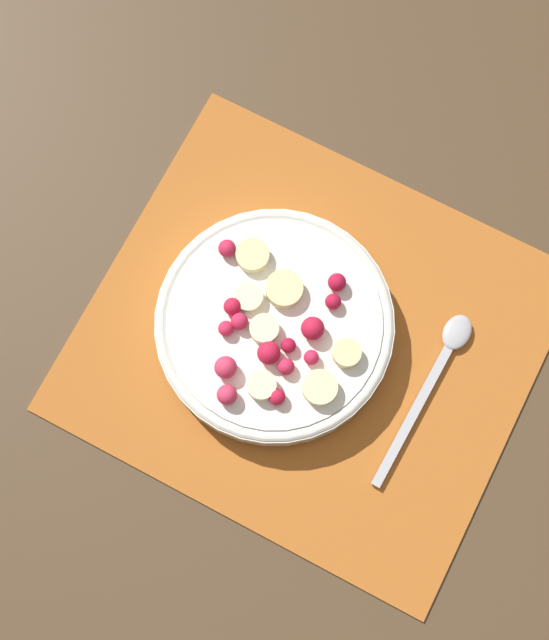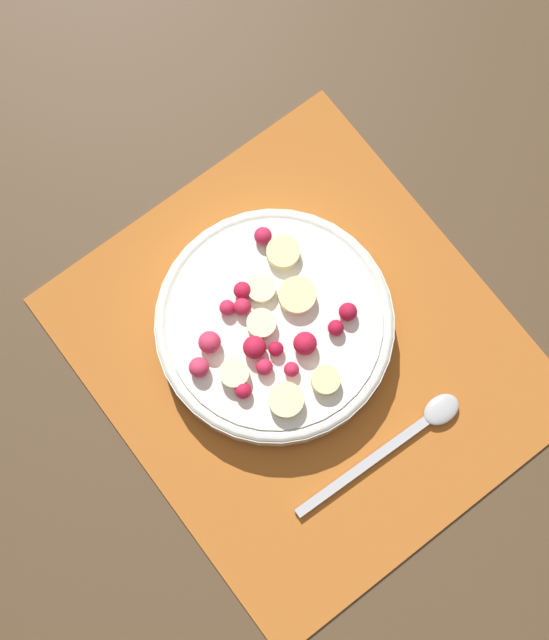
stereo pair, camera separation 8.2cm
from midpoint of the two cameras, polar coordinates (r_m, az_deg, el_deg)
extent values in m
plane|color=#4C3823|center=(0.86, 4.51, -2.78)|extent=(3.00, 3.00, 0.00)
cube|color=#B26023|center=(0.86, 4.53, -2.75)|extent=(0.42, 0.37, 0.01)
cylinder|color=silver|center=(0.84, 2.71, -0.99)|extent=(0.22, 0.22, 0.03)
torus|color=silver|center=(0.83, 2.75, -0.81)|extent=(0.22, 0.22, 0.01)
cylinder|color=white|center=(0.82, 2.77, -0.74)|extent=(0.20, 0.20, 0.00)
cylinder|color=#F4EAB7|center=(0.82, 1.96, -0.86)|extent=(0.04, 0.04, 0.01)
cylinder|color=beige|center=(0.82, 4.23, 0.95)|extent=(0.05, 0.05, 0.01)
cylinder|color=beige|center=(0.80, 3.59, -5.78)|extent=(0.04, 0.04, 0.01)
cylinder|color=beige|center=(0.81, 6.12, -4.50)|extent=(0.04, 0.04, 0.01)
cylinder|color=beige|center=(0.83, 3.30, 3.74)|extent=(0.04, 0.04, 0.01)
cylinder|color=#F4EAB7|center=(0.82, 2.05, 1.51)|extent=(0.04, 0.04, 0.01)
cylinder|color=#F4EAB7|center=(0.81, 0.24, -4.08)|extent=(0.03, 0.03, 0.01)
sphere|color=red|center=(0.81, 4.59, -1.95)|extent=(0.02, 0.02, 0.02)
sphere|color=red|center=(0.80, 0.88, -5.24)|extent=(0.02, 0.02, 0.02)
sphere|color=#D12347|center=(0.82, -0.27, 0.19)|extent=(0.01, 0.01, 0.01)
sphere|color=#DB3356|center=(0.81, -1.37, -2.06)|extent=(0.02, 0.02, 0.02)
sphere|color=red|center=(0.82, 0.70, 1.31)|extent=(0.02, 0.02, 0.02)
sphere|color=#D12347|center=(0.81, 3.92, -3.80)|extent=(0.01, 0.01, 0.01)
sphere|color=#B21433|center=(0.81, 2.91, -2.47)|extent=(0.01, 0.01, 0.01)
sphere|color=#D12347|center=(0.84, 2.00, 4.83)|extent=(0.02, 0.02, 0.02)
sphere|color=#DB3356|center=(0.80, -2.03, -3.68)|extent=(0.02, 0.02, 0.02)
sphere|color=#B21433|center=(0.82, 6.74, -1.12)|extent=(0.02, 0.02, 0.02)
sphere|color=#D12347|center=(0.82, 0.71, 0.25)|extent=(0.02, 0.02, 0.02)
sphere|color=#B21433|center=(0.82, 7.54, -0.12)|extent=(0.02, 0.02, 0.02)
sphere|color=#D12347|center=(0.81, 2.18, -3.64)|extent=(0.02, 0.02, 0.02)
sphere|color=red|center=(0.81, 1.54, -2.38)|extent=(0.02, 0.02, 0.02)
cube|color=#B2B2B7|center=(0.84, 8.42, -9.86)|extent=(0.01, 0.15, 0.00)
ellipsoid|color=#B2B2B7|center=(0.86, 13.27, -6.19)|extent=(0.03, 0.04, 0.01)
camera|label=1|loc=(0.04, -87.07, 12.31)|focal=50.00mm
camera|label=2|loc=(0.04, 92.93, -12.31)|focal=50.00mm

